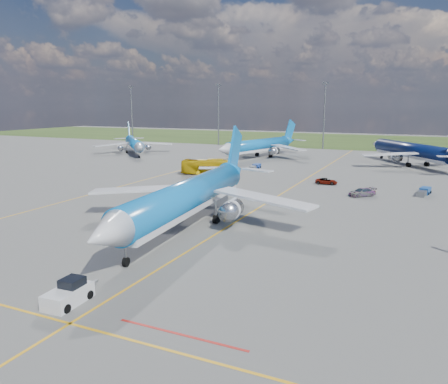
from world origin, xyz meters
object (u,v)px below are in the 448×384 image
at_px(bg_jet_n, 411,165).
at_px(baggage_tug_c, 255,167).
at_px(bg_jet_nnw, 259,158).
at_px(bg_jet_nw, 135,154).
at_px(service_car_b, 326,181).
at_px(apron_bus, 209,167).
at_px(service_car_a, 177,191).
at_px(service_car_c, 362,192).
at_px(baggage_tug_e, 424,192).
at_px(main_airliner, 188,227).
at_px(pushback_tug, 69,294).

relative_size(bg_jet_n, baggage_tug_c, 8.48).
xyz_separation_m(bg_jet_nnw, baggage_tug_c, (7.04, -21.44, 0.51)).
height_order(bg_jet_nw, service_car_b, bg_jet_nw).
relative_size(bg_jet_nw, apron_bus, 2.80).
bearing_deg(apron_bus, service_car_a, 172.31).
bearing_deg(baggage_tug_c, bg_jet_n, 33.98).
distance_m(service_car_c, baggage_tug_e, 11.17).
relative_size(main_airliner, pushback_tug, 7.84).
bearing_deg(bg_jet_nnw, pushback_tug, -63.29).
height_order(bg_jet_nnw, apron_bus, bg_jet_nnw).
bearing_deg(service_car_b, bg_jet_nw, 62.96).
xyz_separation_m(bg_jet_nnw, baggage_tug_e, (44.33, -37.94, 0.54)).
bearing_deg(main_airliner, baggage_tug_c, 96.01).
relative_size(service_car_a, service_car_b, 1.02).
xyz_separation_m(bg_jet_nw, service_car_b, (65.89, -27.97, 0.58)).
distance_m(service_car_b, service_car_c, 11.86).
height_order(bg_jet_n, main_airliner, main_airliner).
distance_m(main_airliner, baggage_tug_e, 43.89).
bearing_deg(bg_jet_n, pushback_tug, 41.28).
height_order(main_airliner, service_car_c, main_airliner).
height_order(bg_jet_nw, apron_bus, bg_jet_nw).
relative_size(bg_jet_nw, baggage_tug_c, 7.14).
distance_m(bg_jet_nw, pushback_tug, 106.00).
distance_m(bg_jet_n, main_airliner, 77.52).
height_order(service_car_b, baggage_tug_c, service_car_b).
relative_size(pushback_tug, baggage_tug_e, 1.07).
bearing_deg(bg_jet_n, bg_jet_nw, -30.26).
bearing_deg(baggage_tug_e, apron_bus, -174.79).
distance_m(apron_bus, baggage_tug_e, 43.82).
bearing_deg(bg_jet_nnw, main_airliner, -61.38).
bearing_deg(bg_jet_nw, bg_jet_nnw, -32.74).
height_order(bg_jet_nnw, service_car_a, bg_jet_nnw).
relative_size(bg_jet_n, pushback_tug, 7.34).
bearing_deg(bg_jet_nnw, apron_bus, -73.46).
xyz_separation_m(main_airliner, pushback_tug, (2.11, -22.92, 0.76)).
height_order(pushback_tug, service_car_a, pushback_tug).
relative_size(main_airliner, service_car_a, 10.38).
xyz_separation_m(bg_jet_n, pushback_tug, (-21.65, -96.71, 0.76)).
xyz_separation_m(service_car_a, service_car_c, (29.03, 12.14, -0.03)).
distance_m(apron_bus, baggage_tug_c, 13.74).
relative_size(bg_jet_nw, service_car_c, 7.21).
xyz_separation_m(service_car_a, baggage_tug_e, (38.61, 17.88, -0.19)).
bearing_deg(bg_jet_nw, pushback_tug, -99.30).
relative_size(main_airliner, apron_bus, 3.56).
relative_size(bg_jet_n, service_car_a, 9.71).
bearing_deg(main_airliner, pushback_tug, -89.99).
height_order(pushback_tug, service_car_b, pushback_tug).
distance_m(main_airliner, service_car_a, 20.20).
bearing_deg(bg_jet_n, baggage_tug_e, 58.82).
xyz_separation_m(main_airliner, service_car_c, (17.56, 28.75, 0.70)).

